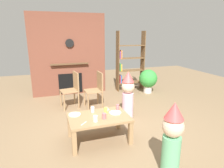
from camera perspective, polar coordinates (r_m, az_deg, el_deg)
name	(u,v)px	position (r m, az deg, el deg)	size (l,w,h in m)	color
ground_plane	(111,128)	(3.96, -0.22, -12.91)	(12.00, 12.00, 0.00)	#846B4C
brick_fireplace_feature	(69,55)	(5.99, -12.59, 8.25)	(2.20, 0.28, 2.40)	brown
bookshelf	(129,64)	(6.32, 4.88, 5.99)	(0.90, 0.28, 1.90)	brown
coffee_table	(99,120)	(3.42, -3.88, -10.51)	(1.03, 0.68, 0.45)	#9E7A51
paper_cup_near_left	(93,109)	(3.55, -5.69, -7.45)	(0.06, 0.06, 0.10)	silver
paper_cup_near_right	(95,119)	(3.19, -4.88, -10.10)	(0.07, 0.07, 0.10)	silver
paper_cup_center	(118,107)	(3.65, 1.68, -6.79)	(0.06, 0.06, 0.10)	#E5666B
paper_cup_far_left	(106,110)	(3.49, -1.85, -7.71)	(0.06, 0.06, 0.11)	#F2CC4C
paper_cup_far_right	(104,116)	(3.28, -2.31, -9.34)	(0.08, 0.08, 0.10)	#E5666B
paper_plate_front	(75,114)	(3.50, -10.90, -8.76)	(0.21, 0.21, 0.01)	white
paper_plate_rear	(115,113)	(3.52, 0.97, -8.37)	(0.21, 0.21, 0.01)	white
birthday_cake_slice	(107,108)	(3.65, -1.50, -7.04)	(0.10, 0.10, 0.06)	pink
table_fork	(84,123)	(3.17, -8.27, -11.35)	(0.15, 0.02, 0.01)	silver
child_with_cone_hat	(172,137)	(2.72, 17.24, -14.60)	(0.28, 0.28, 1.01)	#66B27F
child_in_pink	(128,93)	(4.30, 4.69, -2.76)	(0.29, 0.29, 1.04)	#EAB2C6
dining_chair_left	(73,88)	(4.97, -11.48, -1.03)	(0.46, 0.46, 0.90)	#9E7A51
dining_chair_middle	(97,88)	(4.88, -4.57, -1.07)	(0.42, 0.42, 0.90)	#9E7A51
potted_plant_tall	(148,79)	(6.16, 10.55, 1.38)	(0.56, 0.56, 0.74)	beige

